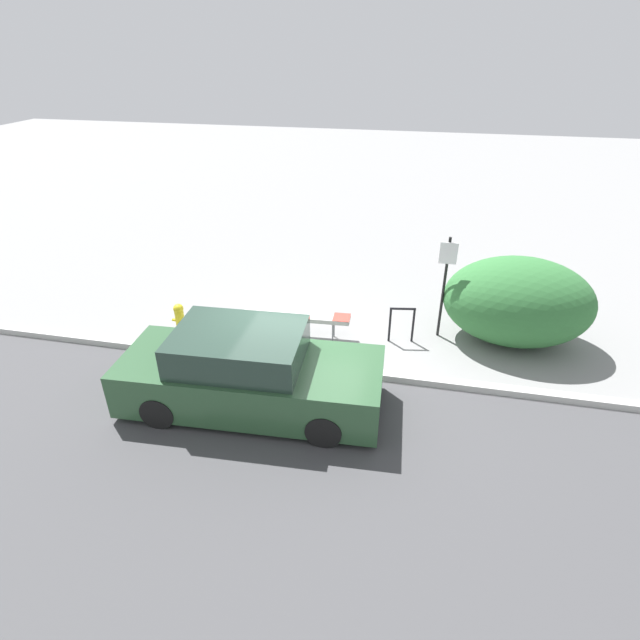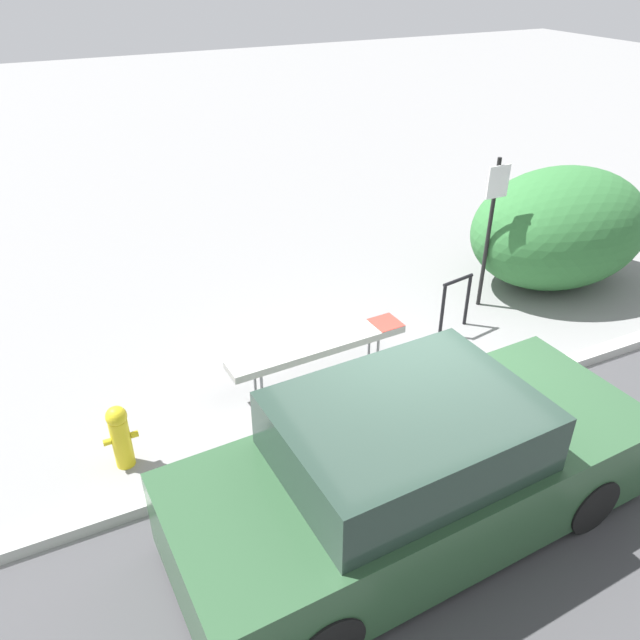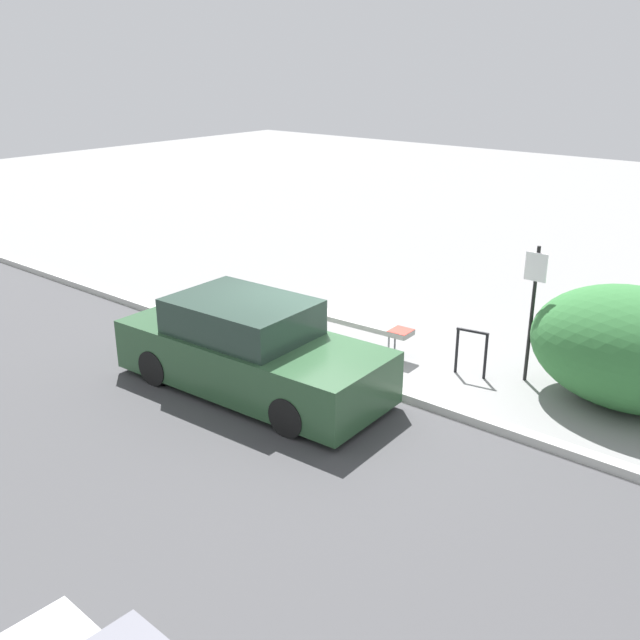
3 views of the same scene
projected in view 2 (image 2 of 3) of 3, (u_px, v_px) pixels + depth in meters
name	position (u px, v px, depth m)	size (l,w,h in m)	color
ground_plane	(393.00, 426.00, 7.23)	(60.00, 60.00, 0.00)	gray
curb	(393.00, 421.00, 7.20)	(60.00, 0.20, 0.13)	#B7B7B2
bench	(319.00, 346.00, 7.75)	(2.39, 0.51, 0.57)	gray
bike_rack	(456.00, 299.00, 8.79)	(0.55, 0.14, 0.83)	black
sign_post	(491.00, 221.00, 8.95)	(0.36, 0.08, 2.30)	black
fire_hydrant	(120.00, 435.00, 6.49)	(0.36, 0.22, 0.77)	gold
shrub_hedge	(560.00, 228.00, 9.87)	(3.08, 2.18, 1.89)	#337038
parked_car_near	(415.00, 472.00, 5.67)	(4.64, 1.99, 1.50)	black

